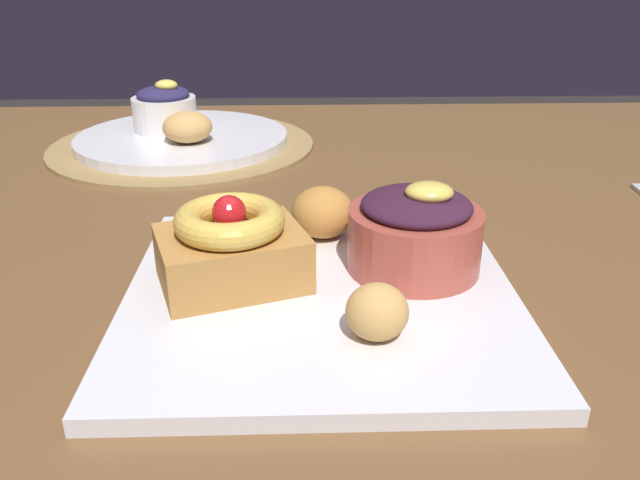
# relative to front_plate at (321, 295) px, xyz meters

# --- Properties ---
(dining_table) EXTENTS (1.50, 0.94, 0.73)m
(dining_table) POSITION_rel_front_plate_xyz_m (0.02, 0.17, -0.09)
(dining_table) COLOR brown
(dining_table) RESTS_ON ground_plane
(woven_placemat) EXTENTS (0.33, 0.33, 0.00)m
(woven_placemat) POSITION_rel_front_plate_xyz_m (-0.16, 0.40, -0.00)
(woven_placemat) COLOR #997A47
(woven_placemat) RESTS_ON dining_table
(front_plate) EXTENTS (0.27, 0.27, 0.01)m
(front_plate) POSITION_rel_front_plate_xyz_m (0.00, 0.00, 0.00)
(front_plate) COLOR white
(front_plate) RESTS_ON dining_table
(cake_slice) EXTENTS (0.12, 0.10, 0.07)m
(cake_slice) POSITION_rel_front_plate_xyz_m (-0.06, 0.01, 0.03)
(cake_slice) COLOR #B77F3D
(cake_slice) RESTS_ON front_plate
(berry_ramekin) EXTENTS (0.10, 0.10, 0.07)m
(berry_ramekin) POSITION_rel_front_plate_xyz_m (0.07, 0.03, 0.04)
(berry_ramekin) COLOR #B24C3D
(berry_ramekin) RESTS_ON front_plate
(fritter_front) EXTENTS (0.04, 0.04, 0.04)m
(fritter_front) POSITION_rel_front_plate_xyz_m (0.03, -0.06, 0.02)
(fritter_front) COLOR tan
(fritter_front) RESTS_ON front_plate
(fritter_middle) EXTENTS (0.05, 0.05, 0.04)m
(fritter_middle) POSITION_rel_front_plate_xyz_m (0.00, 0.09, 0.03)
(fritter_middle) COLOR #BC7F38
(fritter_middle) RESTS_ON front_plate
(back_plate) EXTENTS (0.27, 0.27, 0.01)m
(back_plate) POSITION_rel_front_plate_xyz_m (-0.16, 0.40, 0.01)
(back_plate) COLOR white
(back_plate) RESTS_ON woven_placemat
(back_ramekin) EXTENTS (0.08, 0.08, 0.07)m
(back_ramekin) POSITION_rel_front_plate_xyz_m (-0.19, 0.42, 0.04)
(back_ramekin) COLOR white
(back_ramekin) RESTS_ON back_plate
(back_pastry) EXTENTS (0.06, 0.06, 0.04)m
(back_pastry) POSITION_rel_front_plate_xyz_m (-0.15, 0.36, 0.03)
(back_pastry) COLOR tan
(back_pastry) RESTS_ON back_plate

